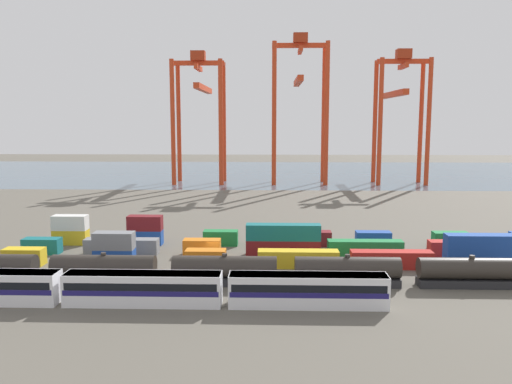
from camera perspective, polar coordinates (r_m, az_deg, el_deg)
The scene contains 30 objects.
ground_plane at distance 122.34m, azimuth -2.62°, elevation -2.40°, with size 420.00×420.00×0.00m, color #5B564C.
harbour_water at distance 217.76m, azimuth -0.71°, elevation 2.16°, with size 400.00×110.00×0.01m, color #475B6B.
passenger_train at distance 64.24m, azimuth -12.33°, elevation -10.22°, with size 58.12×3.14×3.90m.
freight_tank_row at distance 70.27m, azimuth -3.47°, elevation -8.57°, with size 79.49×2.81×4.27m.
shipping_container_0 at distance 86.96m, azimuth -24.19°, elevation -6.52°, with size 6.04×2.44×2.60m, color gold.
shipping_container_1 at distance 81.90m, azimuth -15.33°, elevation -6.96°, with size 6.04×2.44×2.60m, color #1C4299.
shipping_container_2 at distance 81.28m, azimuth -15.40°, elevation -5.19°, with size 6.04×2.44×2.60m, color slate.
shipping_container_3 at distance 78.99m, azimuth -5.55°, elevation -7.26°, with size 6.04×2.44×2.60m, color orange.
shipping_container_4 at distance 78.48m, azimuth 4.67°, elevation -7.35°, with size 12.10×2.44×2.60m, color gold.
shipping_container_5 at distance 80.42m, azimuth 14.70°, elevation -7.21°, with size 12.10×2.44×2.60m, color #AD211C.
shipping_container_6 at distance 84.63m, azimuth 23.99°, elevation -6.89°, with size 12.10×2.44×2.60m, color #1C4299.
shipping_container_7 at distance 84.03m, azimuth 24.09°, elevation -5.18°, with size 12.10×2.44×2.60m, color #1C4299.
shipping_container_8 at distance 93.01m, azimuth -22.53°, elevation -5.51°, with size 6.04×2.44×2.60m, color #146066.
shipping_container_9 at distance 88.42m, azimuth -14.60°, elevation -5.83°, with size 12.10×2.44×2.60m, color slate.
shipping_container_10 at distance 85.67m, azimuth -5.97°, elevation -6.06°, with size 6.04×2.44×2.60m, color orange.
shipping_container_11 at distance 84.94m, azimuth 3.01°, elevation -6.15°, with size 12.10×2.44×2.60m, color maroon.
shipping_container_12 at distance 84.35m, azimuth 3.02°, elevation -4.43°, with size 12.10×2.44×2.60m, color #146066.
shipping_container_13 at distance 86.29m, azimuth 11.93°, elevation -6.09°, with size 12.10×2.44×2.60m, color #197538.
shipping_container_14 at distance 89.61m, azimuth 20.38°, elevation -5.90°, with size 6.04×2.44×2.60m, color #AD211C.
shipping_container_15 at distance 98.23m, azimuth -19.74°, elevation -4.68°, with size 6.04×2.44×2.60m, color gold.
shipping_container_16 at distance 97.71m, azimuth -19.82°, elevation -3.19°, with size 6.04×2.44×2.60m, color silver.
shipping_container_17 at distance 94.18m, azimuth -12.10°, elevation -4.91°, with size 6.04×2.44×2.60m, color #1C4299.
shipping_container_18 at distance 93.64m, azimuth -12.14°, elevation -3.36°, with size 6.04×2.44×2.60m, color maroon.
shipping_container_19 at distance 91.93m, azimuth -3.92°, elevation -5.07°, with size 6.04×2.44×2.60m, color #197538.
shipping_container_20 at distance 91.61m, azimuth 4.50°, elevation -5.12°, with size 12.10×2.44×2.60m, color maroon.
shipping_container_21 at distance 93.23m, azimuth 12.80°, elevation -5.06°, with size 6.04×2.44×2.60m, color #1C4299.
shipping_container_22 at distance 96.71m, azimuth 20.65°, elevation -4.91°, with size 6.04×2.44×2.60m, color #197538.
gantry_crane_west at distance 184.86m, azimuth -6.19°, elevation 9.71°, with size 17.79×38.62×45.22m.
gantry_crane_central at distance 182.55m, azimuth 4.81°, elevation 10.57°, with size 19.15×33.05×50.93m.
gantry_crane_east at distance 188.29m, azimuth 15.56°, elevation 9.29°, with size 17.65×36.69×45.57m.
Camera 1 is at (9.15, -80.00, 21.98)m, focal length 36.28 mm.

